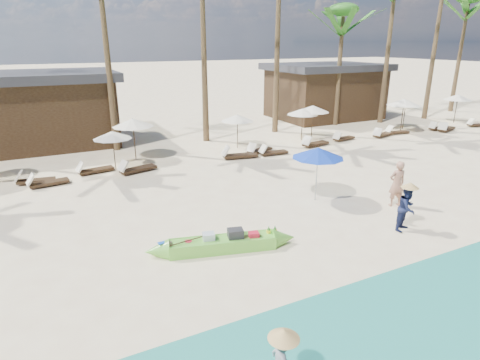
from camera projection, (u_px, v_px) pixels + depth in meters
name	position (u px, v px, depth m)	size (l,w,h in m)	color
ground	(308.00, 240.00, 12.71)	(240.00, 240.00, 0.00)	#F9E9B8
wet_sand_strip	(448.00, 339.00, 8.48)	(240.00, 4.50, 0.01)	tan
green_canoe	(222.00, 244.00, 12.03)	(5.03, 1.59, 0.65)	#63BA38
tourist	(397.00, 184.00, 15.10)	(0.65, 0.42, 1.77)	#AF765E
vendor_green	(407.00, 208.00, 13.17)	(0.76, 0.59, 1.55)	#161C3D
blue_umbrella	(318.00, 153.00, 15.30)	(2.00, 2.00, 2.15)	#99999E
lounger_3_right	(33.00, 180.00, 17.69)	(1.68, 0.76, 0.55)	#392817
resort_parasol_4	(112.00, 135.00, 19.24)	(1.84, 1.84, 1.90)	#392817
lounger_4_left	(46.00, 182.00, 17.38)	(1.73, 0.70, 0.57)	#392817
lounger_4_right	(93.00, 169.00, 19.09)	(1.77, 0.78, 0.58)	#392817
resort_parasol_5	(133.00, 123.00, 20.82)	(2.13, 2.13, 2.19)	#392817
lounger_5_left	(136.00, 168.00, 19.19)	(1.92, 1.00, 0.62)	#392817
resort_parasol_6	(237.00, 118.00, 23.13)	(1.93, 1.93, 1.98)	#392817
lounger_6_left	(238.00, 155.00, 21.50)	(2.01, 0.94, 0.66)	#392817
lounger_6_right	(272.00, 152.00, 22.17)	(1.66, 0.60, 0.56)	#392817
resort_parasol_7	(303.00, 112.00, 24.99)	(1.96, 1.96, 2.02)	#392817
lounger_7_left	(258.00, 150.00, 22.59)	(1.77, 1.07, 0.58)	#392817
lounger_7_right	(314.00, 143.00, 23.97)	(1.90, 0.85, 0.62)	#392817
resort_parasol_8	(313.00, 109.00, 25.37)	(2.08, 2.08, 2.14)	#392817
lounger_8_left	(343.00, 138.00, 25.40)	(1.68, 0.75, 0.55)	#392817
resort_parasol_9	(404.00, 102.00, 26.97)	(2.26, 2.26, 2.33)	#392817
lounger_9_left	(382.00, 134.00, 26.36)	(1.81, 0.97, 0.59)	#392817
lounger_9_right	(396.00, 131.00, 27.20)	(1.70, 0.80, 0.55)	#392817
resort_parasol_10	(406.00, 104.00, 28.32)	(1.91, 1.91, 1.97)	#392817
lounger_10_left	(446.00, 128.00, 28.04)	(1.94, 1.10, 0.63)	#392817
lounger_10_right	(438.00, 127.00, 28.44)	(1.68, 0.55, 0.57)	#392817
resort_parasol_11	(458.00, 97.00, 30.50)	(2.11, 2.11, 2.17)	#392817
lounger_11_left	(477.00, 124.00, 29.58)	(1.71, 0.89, 0.56)	#392817
palm_6	(343.00, 25.00, 28.09)	(2.08, 2.08, 8.51)	brown
palm_9	(467.00, 15.00, 33.63)	(2.08, 2.08, 9.82)	brown
pavilion_west	(22.00, 110.00, 23.43)	(10.80, 6.60, 4.30)	#392817
pavilion_east	(325.00, 90.00, 32.69)	(8.80, 6.60, 4.30)	#392817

